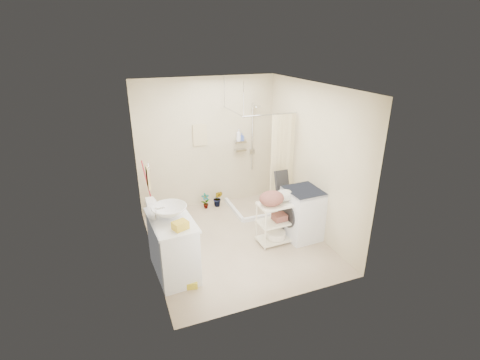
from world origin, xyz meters
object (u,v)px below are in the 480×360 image
Objects in this scene: vanity at (173,246)px; washing_machine at (303,213)px; toilet at (167,215)px; laundry_rack at (277,219)px.

washing_machine is at bearing 1.31° from vanity.
laundry_rack is (1.67, -0.97, 0.10)m from toilet.
toilet is 1.93m from laundry_rack.
vanity is at bearing -175.31° from laundry_rack.
vanity reaches higher than laundry_rack.
vanity is 2.31m from washing_machine.
toilet is (0.12, 1.18, -0.11)m from vanity.
vanity is 1.15× the size of washing_machine.
vanity reaches higher than washing_machine.
vanity is 1.19m from toilet.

